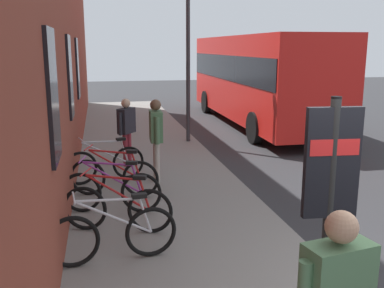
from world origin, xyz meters
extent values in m
plane|color=#2D2D30|center=(6.00, -1.00, 0.00)|extent=(60.00, 60.00, 0.00)
cube|color=gray|center=(8.00, 1.75, 0.06)|extent=(24.00, 3.50, 0.12)
cube|color=black|center=(2.00, 3.48, 2.40)|extent=(0.90, 0.06, 1.60)
cube|color=black|center=(5.50, 3.48, 2.40)|extent=(0.90, 0.06, 1.60)
cube|color=black|center=(9.00, 3.48, 2.40)|extent=(0.90, 0.06, 1.60)
torus|color=black|center=(2.07, 3.36, 0.48)|extent=(0.13, 0.72, 0.72)
torus|color=black|center=(2.18, 2.32, 0.48)|extent=(0.13, 0.72, 0.72)
cylinder|color=silver|center=(2.13, 2.81, 0.76)|extent=(0.14, 1.02, 0.58)
cylinder|color=silver|center=(2.12, 2.89, 1.00)|extent=(0.12, 0.85, 0.09)
cylinder|color=silver|center=(2.17, 2.39, 0.73)|extent=(0.05, 0.19, 0.51)
cube|color=black|center=(2.16, 2.47, 1.02)|extent=(0.12, 0.21, 0.06)
cylinder|color=silver|center=(2.08, 3.31, 1.08)|extent=(0.48, 0.07, 0.02)
torus|color=black|center=(3.30, 3.24, 0.48)|extent=(0.28, 0.70, 0.72)
torus|color=black|center=(2.97, 2.24, 0.48)|extent=(0.28, 0.70, 0.72)
cylinder|color=#B21E1E|center=(3.13, 2.71, 0.76)|extent=(0.35, 0.98, 0.58)
cylinder|color=#B21E1E|center=(3.15, 2.79, 1.00)|extent=(0.30, 0.82, 0.09)
cylinder|color=#B21E1E|center=(2.99, 2.31, 0.73)|extent=(0.09, 0.19, 0.51)
cube|color=black|center=(3.02, 2.38, 1.02)|extent=(0.16, 0.22, 0.06)
cylinder|color=#B21E1E|center=(3.28, 3.19, 1.08)|extent=(0.46, 0.17, 0.02)
torus|color=black|center=(4.11, 3.32, 0.48)|extent=(0.22, 0.72, 0.72)
torus|color=black|center=(3.88, 2.29, 0.48)|extent=(0.22, 0.72, 0.72)
cylinder|color=#8C338C|center=(3.99, 2.78, 0.76)|extent=(0.26, 1.00, 0.58)
cylinder|color=#8C338C|center=(4.00, 2.85, 1.00)|extent=(0.22, 0.84, 0.09)
cylinder|color=#8C338C|center=(3.89, 2.36, 0.73)|extent=(0.08, 0.19, 0.51)
cube|color=black|center=(3.91, 2.44, 1.02)|extent=(0.14, 0.22, 0.06)
cylinder|color=#8C338C|center=(4.10, 3.27, 1.08)|extent=(0.47, 0.13, 0.02)
torus|color=black|center=(5.03, 3.23, 0.48)|extent=(0.27, 0.70, 0.72)
torus|color=black|center=(4.71, 2.22, 0.48)|extent=(0.27, 0.70, 0.72)
cylinder|color=#B21E1E|center=(4.86, 2.70, 0.76)|extent=(0.34, 0.98, 0.58)
cylinder|color=#B21E1E|center=(4.88, 2.77, 1.00)|extent=(0.29, 0.82, 0.09)
cylinder|color=#B21E1E|center=(4.73, 2.30, 0.73)|extent=(0.09, 0.19, 0.51)
cube|color=black|center=(4.76, 2.37, 1.02)|extent=(0.16, 0.22, 0.06)
cylinder|color=#B21E1E|center=(5.01, 3.18, 1.08)|extent=(0.47, 0.17, 0.02)
torus|color=black|center=(5.73, 3.38, 0.48)|extent=(0.25, 0.71, 0.72)
torus|color=black|center=(6.01, 2.37, 0.48)|extent=(0.25, 0.71, 0.72)
cylinder|color=silver|center=(5.88, 2.85, 0.76)|extent=(0.30, 0.99, 0.58)
cylinder|color=silver|center=(5.86, 2.93, 1.00)|extent=(0.26, 0.83, 0.09)
cylinder|color=silver|center=(5.99, 2.44, 0.73)|extent=(0.08, 0.19, 0.51)
cube|color=black|center=(5.97, 2.52, 1.02)|extent=(0.15, 0.22, 0.06)
cylinder|color=silver|center=(5.75, 3.34, 1.08)|extent=(0.47, 0.15, 0.02)
cylinder|color=black|center=(0.28, 0.75, 1.32)|extent=(0.10, 0.10, 2.40)
cube|color=black|center=(0.28, 0.75, 1.87)|extent=(0.13, 0.55, 1.10)
cube|color=red|center=(0.28, 0.75, 2.03)|extent=(0.13, 0.50, 0.16)
cube|color=red|center=(12.70, -3.00, 1.85)|extent=(10.53, 2.63, 3.00)
cube|color=black|center=(12.70, -3.00, 2.21)|extent=(10.32, 2.67, 0.90)
cylinder|color=black|center=(9.33, -4.16, 0.50)|extent=(1.00, 0.26, 1.00)
cylinder|color=black|center=(9.36, -1.76, 0.50)|extent=(1.00, 0.26, 1.00)
cylinder|color=black|center=(16.05, -4.24, 0.50)|extent=(1.00, 0.26, 1.00)
cylinder|color=black|center=(16.08, -1.84, 0.50)|extent=(1.00, 0.26, 1.00)
cylinder|color=maroon|center=(7.19, 2.27, 0.52)|extent=(0.12, 0.12, 0.81)
cylinder|color=maroon|center=(7.05, 2.37, 0.52)|extent=(0.12, 0.12, 0.81)
cube|color=#26262D|center=(7.12, 2.32, 1.23)|extent=(0.52, 0.47, 0.61)
sphere|color=#D8AD8C|center=(7.12, 2.32, 1.65)|extent=(0.22, 0.22, 0.22)
cylinder|color=#26262D|center=(7.33, 2.16, 1.19)|extent=(0.09, 0.09, 0.54)
cylinder|color=#26262D|center=(6.91, 2.48, 1.19)|extent=(0.09, 0.09, 0.54)
cylinder|color=#B2A599|center=(5.67, 1.78, 0.55)|extent=(0.13, 0.13, 0.87)
cylinder|color=#B2A599|center=(5.85, 1.77, 0.55)|extent=(0.13, 0.13, 0.87)
cube|color=#4C724C|center=(5.76, 1.78, 1.31)|extent=(0.52, 0.27, 0.65)
sphere|color=brown|center=(5.76, 1.78, 1.77)|extent=(0.24, 0.24, 0.24)
cylinder|color=#4C724C|center=(5.47, 1.79, 1.27)|extent=(0.10, 0.10, 0.58)
cylinder|color=#4C724C|center=(6.04, 1.77, 1.27)|extent=(0.10, 0.10, 0.58)
cube|color=#4C724C|center=(-0.91, 1.32, 1.30)|extent=(0.34, 0.54, 0.65)
sphere|color=tan|center=(-0.91, 1.32, 1.75)|extent=(0.23, 0.23, 0.23)
cylinder|color=#4C724C|center=(-0.86, 1.05, 1.26)|extent=(0.10, 0.10, 0.57)
cylinder|color=#333338|center=(9.60, 0.30, 2.71)|extent=(0.12, 0.12, 5.18)
camera|label=1|loc=(-3.51, 2.93, 2.98)|focal=41.42mm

